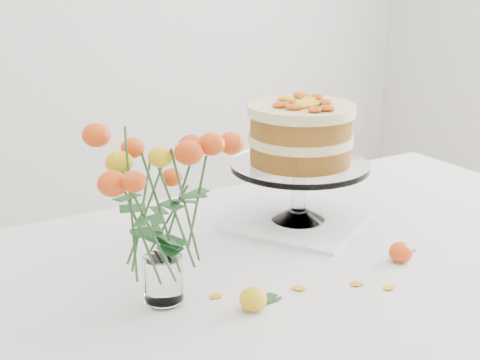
# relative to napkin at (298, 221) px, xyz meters

# --- Properties ---
(table) EXTENTS (1.43, 0.93, 0.76)m
(table) POSITION_rel_napkin_xyz_m (-0.06, -0.16, -0.09)
(table) COLOR tan
(table) RESTS_ON ground
(napkin) EXTENTS (0.37, 0.37, 0.01)m
(napkin) POSITION_rel_napkin_xyz_m (0.00, 0.00, 0.00)
(napkin) COLOR white
(napkin) RESTS_ON table
(cake_stand) EXTENTS (0.30, 0.30, 0.27)m
(cake_stand) POSITION_rel_napkin_xyz_m (0.00, 0.00, 0.19)
(cake_stand) COLOR white
(cake_stand) RESTS_ON napkin
(rose_vase) EXTENTS (0.29, 0.29, 0.34)m
(rose_vase) POSITION_rel_napkin_xyz_m (-0.41, -0.18, 0.20)
(rose_vase) COLOR white
(rose_vase) RESTS_ON table
(loose_rose_near) EXTENTS (0.08, 0.05, 0.04)m
(loose_rose_near) POSITION_rel_napkin_xyz_m (-0.29, -0.28, 0.02)
(loose_rose_near) COLOR yellow
(loose_rose_near) RESTS_ON table
(loose_rose_far) EXTENTS (0.08, 0.05, 0.04)m
(loose_rose_far) POSITION_rel_napkin_xyz_m (0.05, -0.27, 0.01)
(loose_rose_far) COLOR red
(loose_rose_far) RESTS_ON table
(stray_petal_a) EXTENTS (0.03, 0.02, 0.00)m
(stray_petal_a) POSITION_rel_napkin_xyz_m (-0.18, -0.26, -0.00)
(stray_petal_a) COLOR #FFB010
(stray_petal_a) RESTS_ON table
(stray_petal_b) EXTENTS (0.03, 0.02, 0.00)m
(stray_petal_b) POSITION_rel_napkin_xyz_m (-0.08, -0.30, -0.00)
(stray_petal_b) COLOR #FFB010
(stray_petal_b) RESTS_ON table
(stray_petal_c) EXTENTS (0.03, 0.02, 0.00)m
(stray_petal_c) POSITION_rel_napkin_xyz_m (-0.04, -0.34, -0.00)
(stray_petal_c) COLOR #FFB010
(stray_petal_c) RESTS_ON table
(stray_petal_d) EXTENTS (0.03, 0.02, 0.00)m
(stray_petal_d) POSITION_rel_napkin_xyz_m (-0.32, -0.21, -0.00)
(stray_petal_d) COLOR #FFB010
(stray_petal_d) RESTS_ON table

